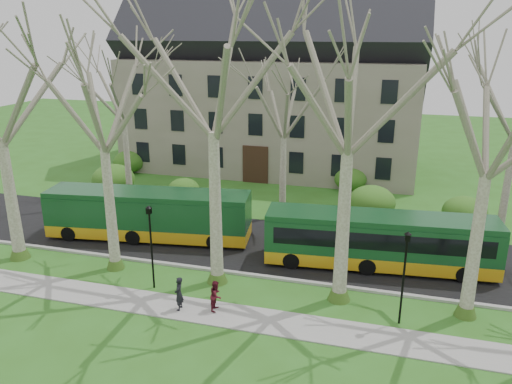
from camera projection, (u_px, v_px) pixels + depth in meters
ground at (274, 294)px, 24.69m from camera, size 120.00×120.00×0.00m
sidewalk at (260, 320)px, 22.39m from camera, size 70.00×2.00×0.06m
road at (296, 249)px, 29.72m from camera, size 80.00×8.00×0.06m
curb at (280, 279)px, 26.04m from camera, size 80.00×0.25×0.14m
building at (273, 80)px, 45.70m from camera, size 26.50×12.20×16.00m
tree_row_verge at (277, 155)px, 22.80m from camera, size 49.00×7.00×14.00m
tree_row_far at (294, 131)px, 33.24m from camera, size 33.00×7.00×12.00m
lamp_row at (269, 255)px, 22.98m from camera, size 36.22×0.22×4.30m
hedges at (258, 186)px, 38.39m from camera, size 30.60×8.60×2.00m
bus_lead at (149, 214)px, 30.79m from camera, size 12.74×4.27×3.13m
bus_follow at (379, 240)px, 27.03m from camera, size 12.42×3.68×3.06m
pedestrian_a at (179, 294)px, 22.98m from camera, size 0.45×0.63×1.63m
pedestrian_b at (216, 295)px, 22.99m from camera, size 0.57×0.73×1.46m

